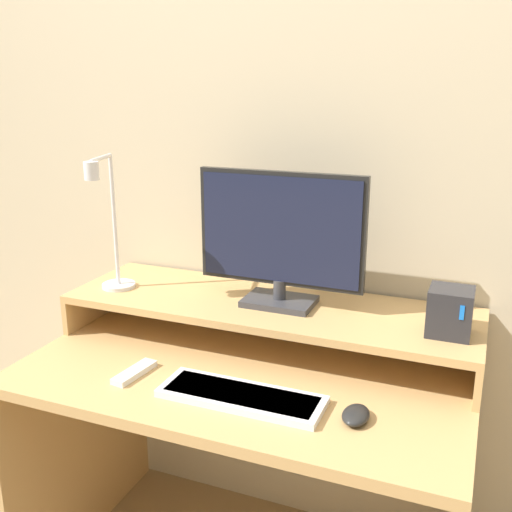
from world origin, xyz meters
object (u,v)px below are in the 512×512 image
Objects in this scene: router_dock at (450,312)px; remote_control at (134,372)px; keyboard at (241,396)px; monitor at (280,237)px; desk_lamp at (109,233)px; mouse at (356,415)px.

remote_control is at bearing -159.28° from router_dock.
keyboard is (-0.45, -0.30, -0.18)m from router_dock.
desk_lamp is at bearing -169.44° from monitor.
monitor is 0.54m from mouse.
monitor reaches higher than keyboard.
router_dock is at bearing 59.45° from mouse.
remote_control is at bearing 177.89° from keyboard.
desk_lamp is 0.89m from mouse.
mouse is 0.65× the size of remote_control.
router_dock is (0.47, -0.04, -0.14)m from monitor.
desk_lamp is 0.66m from keyboard.
remote_control is at bearing -179.78° from mouse.
desk_lamp reaches higher than router_dock.
monitor reaches higher than mouse.
monitor is 5.11× the size of mouse.
keyboard is at bearing -177.18° from mouse.
monitor is at bearing 133.17° from mouse.
monitor reaches higher than router_dock.
keyboard is 0.28m from mouse.
desk_lamp is at bearing 133.17° from remote_control.
router_dock is at bearing -4.58° from monitor.
desk_lamp is 1.02× the size of keyboard.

